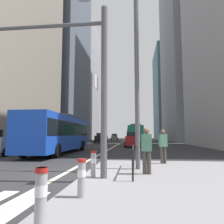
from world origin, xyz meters
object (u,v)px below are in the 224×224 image
(bollard_left, at_px, (82,176))
(pedestrian_walking, at_px, (163,144))
(bollard_right, at_px, (93,162))
(car_oncoming_far, at_px, (101,138))
(car_receding_near, at_px, (137,137))
(traffic_signal_gantry, at_px, (56,65))
(city_bus_blue_oncoming, at_px, (59,132))
(city_bus_red_distant, at_px, (133,134))
(street_lamp_post, at_px, (137,51))
(pedestrian_waiting, at_px, (147,148))
(car_oncoming_mid, at_px, (115,137))
(bollard_front, at_px, (41,195))
(car_receding_far, at_px, (133,139))
(city_bus_red_receding, at_px, (136,133))

(bollard_left, xyz_separation_m, pedestrian_walking, (2.62, 6.16, 0.46))
(bollard_right, bearing_deg, car_oncoming_far, 98.59)
(car_receding_near, bearing_deg, traffic_signal_gantry, -94.12)
(city_bus_blue_oncoming, relative_size, city_bus_red_distant, 0.98)
(city_bus_blue_oncoming, relative_size, car_receding_near, 2.44)
(car_receding_near, xyz_separation_m, street_lamp_post, (-0.20, -40.70, 4.29))
(pedestrian_waiting, bearing_deg, car_oncoming_mid, 96.69)
(city_bus_red_distant, height_order, pedestrian_waiting, city_bus_red_distant)
(street_lamp_post, bearing_deg, bollard_right, -128.98)
(car_oncoming_mid, height_order, bollard_left, car_oncoming_mid)
(city_bus_blue_oncoming, height_order, city_bus_red_distant, same)
(traffic_signal_gantry, height_order, street_lamp_post, street_lamp_post)
(city_bus_red_distant, xyz_separation_m, bollard_front, (-0.76, -55.87, -1.18))
(car_receding_far, bearing_deg, city_bus_red_distant, 90.62)
(car_oncoming_mid, relative_size, pedestrian_walking, 2.53)
(street_lamp_post, relative_size, pedestrian_waiting, 4.77)
(city_bus_red_receding, distance_m, car_receding_far, 11.24)
(car_receding_near, xyz_separation_m, bollard_left, (-1.54, -44.98, -0.36))
(city_bus_red_receding, height_order, bollard_right, city_bus_red_receding)
(pedestrian_walking, bearing_deg, bollard_right, -126.82)
(car_oncoming_far, bearing_deg, city_bus_red_distant, 71.55)
(traffic_signal_gantry, distance_m, bollard_front, 5.39)
(street_lamp_post, xyz_separation_m, bollard_left, (-1.34, -4.29, -4.65))
(bollard_left, distance_m, bollard_right, 2.40)
(city_bus_red_distant, distance_m, car_receding_far, 31.12)
(city_bus_blue_oncoming, height_order, pedestrian_waiting, city_bus_blue_oncoming)
(street_lamp_post, relative_size, bollard_left, 9.24)
(street_lamp_post, bearing_deg, car_oncoming_far, 101.73)
(city_bus_red_distant, relative_size, car_receding_far, 2.72)
(car_oncoming_far, relative_size, pedestrian_waiting, 2.72)
(car_receding_near, relative_size, bollard_left, 5.39)
(city_bus_red_distant, bearing_deg, bollard_right, -90.84)
(car_oncoming_mid, bearing_deg, car_oncoming_far, -90.41)
(car_oncoming_mid, xyz_separation_m, bollard_front, (4.96, -62.93, -0.33))
(city_bus_blue_oncoming, distance_m, pedestrian_walking, 10.52)
(city_bus_blue_oncoming, distance_m, traffic_signal_gantry, 11.63)
(city_bus_red_receding, bearing_deg, bollard_right, -92.68)
(car_oncoming_far, relative_size, traffic_signal_gantry, 0.76)
(city_bus_red_distant, bearing_deg, city_bus_blue_oncoming, -98.15)
(city_bus_blue_oncoming, bearing_deg, bollard_left, -67.72)
(car_receding_far, height_order, pedestrian_walking, car_receding_far)
(street_lamp_post, bearing_deg, bollard_front, -104.33)
(city_bus_red_receding, bearing_deg, pedestrian_waiting, -89.36)
(car_oncoming_mid, distance_m, pedestrian_waiting, 58.48)
(car_receding_near, xyz_separation_m, traffic_signal_gantry, (-3.08, -42.75, 3.08))
(bollard_front, bearing_deg, car_receding_far, 87.46)
(city_bus_blue_oncoming, relative_size, traffic_signal_gantry, 1.90)
(bollard_left, bearing_deg, city_bus_red_receding, 87.83)
(car_receding_near, bearing_deg, pedestrian_waiting, -89.85)
(car_oncoming_mid, xyz_separation_m, car_receding_near, (6.70, -16.22, 0.00))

